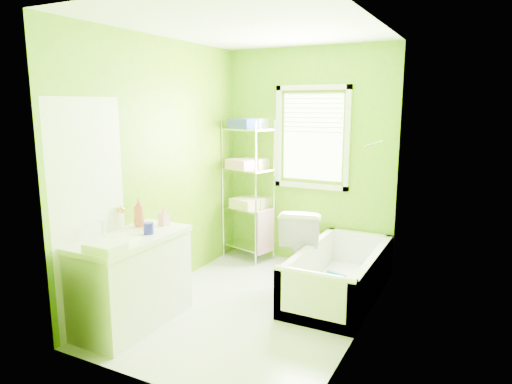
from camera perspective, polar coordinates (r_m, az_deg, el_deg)
The scene contains 9 objects.
ground at distance 4.60m, azimuth -0.38°, elevation -14.01°, with size 2.90×2.90×0.00m, color silver.
room_envelope at distance 4.19m, azimuth -0.40°, elevation 5.54°, with size 2.14×2.94×2.62m.
window at distance 5.47m, azimuth 7.04°, elevation 7.43°, with size 0.92×0.05×1.22m.
door at distance 4.12m, azimuth -20.00°, elevation -2.94°, with size 0.09×0.80×2.00m.
right_wall_decor at distance 3.84m, azimuth 13.31°, elevation 1.33°, with size 0.04×1.48×1.17m.
bathtub at distance 4.82m, azimuth 10.31°, elevation -10.88°, with size 0.75×1.60×0.52m.
toilet at distance 5.26m, azimuth 5.80°, elevation -6.11°, with size 0.45×0.79×0.81m, color white.
vanity at distance 4.23m, azimuth -15.30°, elevation -10.27°, with size 0.56×1.09×1.09m.
wire_shelf_unit at distance 5.67m, azimuth -0.79°, elevation 2.25°, with size 0.66×0.54×1.77m.
Camera 1 is at (1.93, -3.70, 1.94)m, focal length 32.00 mm.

